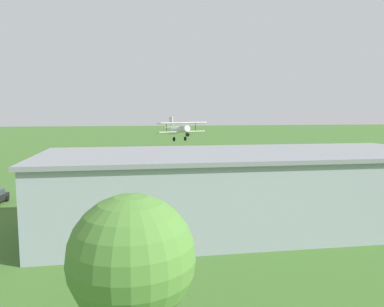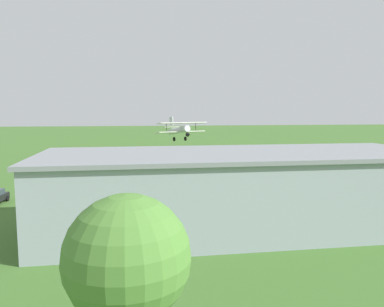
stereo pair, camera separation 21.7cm
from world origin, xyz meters
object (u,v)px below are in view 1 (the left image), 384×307
Objects in this scene: car_green at (52,196)px; person_near_hangar_door at (112,190)px; person_watching_takeoff at (353,190)px; biplane at (179,129)px; person_walking_on_apron at (82,188)px; hangar at (240,190)px; tree_at_field_edge at (132,258)px.

car_green is 2.61× the size of person_near_hangar_door.
biplane is at bearing -33.74° from person_watching_takeoff.
person_watching_takeoff is 34.46m from person_walking_on_apron.
person_near_hangar_door is (12.44, -14.53, -2.74)m from hangar.
biplane reaches higher than tree_at_field_edge.
person_watching_takeoff reaches higher than person_near_hangar_door.
car_green reaches higher than person_near_hangar_door.
hangar is at bearing 147.97° from car_green.
car_green is 0.53× the size of tree_at_field_edge.
person_walking_on_apron is at bearing -79.42° from tree_at_field_edge.
hangar is 20.10m from person_watching_takeoff.
hangar is 8.59× the size of car_green.
tree_at_field_edge is (-9.66, 31.89, 4.74)m from car_green.
person_watching_takeoff is (-29.85, 4.82, 0.09)m from person_near_hangar_door.
car_green is 36.73m from person_watching_takeoff.
person_watching_takeoff reaches higher than person_walking_on_apron.
biplane is 1.00× the size of tree_at_field_edge.
biplane reaches higher than person_near_hangar_door.
hangar is 22.86m from car_green.
hangar is 4.54× the size of biplane.
biplane is at bearing -145.49° from car_green.
person_near_hangar_door is (9.53, 8.75, -7.14)m from biplane.
tree_at_field_edge is at bearing 106.86° from car_green.
person_watching_takeoff is 40.30m from tree_at_field_edge.
tree_at_field_edge reaches higher than person_walking_on_apron.
person_watching_takeoff is at bearing 146.26° from biplane.
person_near_hangar_door is at bearing -85.25° from tree_at_field_edge.
car_green reaches higher than person_walking_on_apron.
person_watching_takeoff is at bearing -150.87° from hangar.
tree_at_field_edge reaches higher than person_near_hangar_door.
biplane is 1.89× the size of car_green.
tree_at_field_edge is (26.99, 29.55, 4.70)m from person_watching_takeoff.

